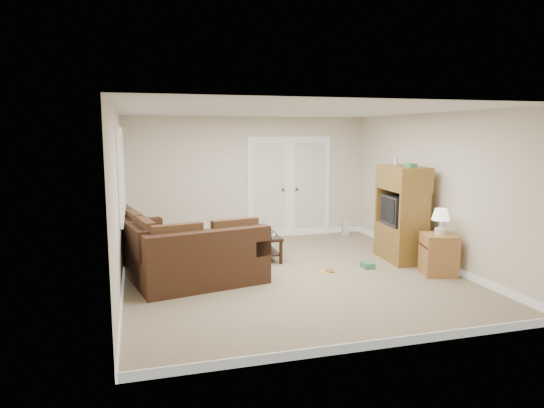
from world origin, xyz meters
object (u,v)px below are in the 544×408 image
object	(u,v)px
coffee_table	(262,244)
tv_armoire	(402,213)
side_cabinet	(439,251)
sectional_sofa	(172,254)

from	to	relation	value
coffee_table	tv_armoire	bearing A→B (deg)	-17.50
side_cabinet	sectional_sofa	bearing A→B (deg)	-179.50
coffee_table	tv_armoire	distance (m)	2.48
tv_armoire	side_cabinet	distance (m)	1.05
coffee_table	tv_armoire	world-z (taller)	tv_armoire
sectional_sofa	coffee_table	distance (m)	1.73
sectional_sofa	side_cabinet	xyz separation A→B (m)	(3.97, -1.10, 0.04)
coffee_table	side_cabinet	world-z (taller)	side_cabinet
side_cabinet	coffee_table	bearing A→B (deg)	159.40
sectional_sofa	tv_armoire	distance (m)	3.90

